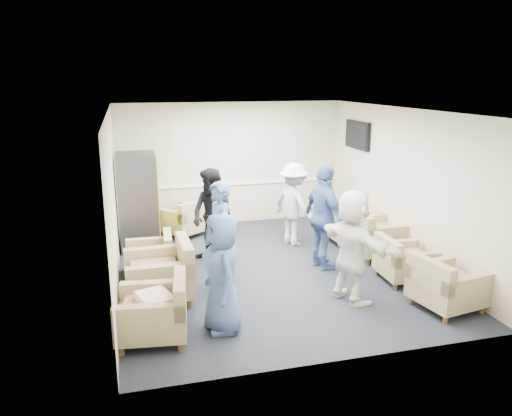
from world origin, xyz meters
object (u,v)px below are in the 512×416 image
object	(u,v)px
armchair_right_near	(444,287)
person_back_right	(294,204)
armchair_left_far	(152,258)
vending_machine	(138,201)
armchair_corner	(185,220)
person_mid_right	(324,217)
armchair_left_near	(157,313)
armchair_right_midfar	(373,237)
person_front_left	(222,273)
person_front_right	(353,246)
armchair_right_midnear	(402,262)
person_back_left	(212,217)
person_mid_left	(219,237)
armchair_right_far	(347,223)
armchair_left_mid	(163,275)

from	to	relation	value
armchair_right_near	person_back_right	xyz separation A→B (m)	(-1.12, 3.28, 0.48)
armchair_left_far	vending_machine	size ratio (longest dim) A/B	0.44
armchair_left_far	person_back_right	world-z (taller)	person_back_right
armchair_corner	person_mid_right	bearing A→B (deg)	93.34
armchair_left_near	armchair_right_near	distance (m)	3.99
armchair_left_near	armchair_right_near	size ratio (longest dim) A/B	0.99
armchair_right_midfar	person_front_left	world-z (taller)	person_front_left
person_front_right	armchair_left_near	bearing A→B (deg)	81.35
armchair_right_midnear	person_back_left	world-z (taller)	person_back_left
person_back_right	armchair_left_far	bearing A→B (deg)	84.28
vending_machine	person_front_right	distance (m)	4.39
vending_machine	person_back_right	size ratio (longest dim) A/B	1.13
armchair_left_near	person_mid_right	world-z (taller)	person_mid_right
vending_machine	person_mid_right	world-z (taller)	vending_machine
armchair_right_midnear	person_mid_left	distance (m)	2.99
armchair_right_near	armchair_right_far	distance (m)	3.19
armchair_corner	person_back_left	world-z (taller)	person_back_left
armchair_left_far	armchair_right_far	distance (m)	3.99
armchair_left_far	armchair_right_midnear	distance (m)	4.09
person_front_left	person_mid_right	bearing A→B (deg)	123.92
armchair_right_midfar	vending_machine	xyz separation A→B (m)	(-4.13, 1.64, 0.55)
vending_machine	armchair_right_far	bearing A→B (deg)	-9.92
armchair_left_mid	person_back_left	bearing A→B (deg)	142.03
armchair_right_near	person_front_left	size ratio (longest dim) A/B	0.61
armchair_left_far	armchair_right_midfar	xyz separation A→B (m)	(3.98, -0.08, 0.06)
person_front_right	person_mid_right	bearing A→B (deg)	-20.93
armchair_left_mid	person_front_left	xyz separation A→B (m)	(0.67, -1.13, 0.41)
armchair_right_near	armchair_right_midfar	bearing A→B (deg)	-11.41
armchair_right_near	person_back_left	bearing A→B (deg)	37.01
armchair_left_mid	person_mid_right	world-z (taller)	person_mid_right
armchair_left_far	person_front_left	bearing A→B (deg)	23.17
person_mid_left	person_back_left	distance (m)	1.17
person_front_left	person_mid_left	distance (m)	1.30
person_mid_left	armchair_right_near	bearing A→B (deg)	54.26
person_mid_left	armchair_corner	bearing A→B (deg)	174.85
armchair_right_midfar	person_back_left	xyz separation A→B (m)	(-2.90, 0.41, 0.48)
armchair_right_near	person_mid_left	world-z (taller)	person_mid_left
armchair_right_near	armchair_right_far	world-z (taller)	armchair_right_far
person_front_right	person_back_right	bearing A→B (deg)	-17.45
armchair_right_midfar	person_back_right	size ratio (longest dim) A/B	0.60
armchair_right_near	person_front_right	size ratio (longest dim) A/B	0.57
armchair_left_near	person_back_right	bearing A→B (deg)	144.28
vending_machine	person_mid_right	size ratio (longest dim) A/B	1.01
vending_machine	person_back_right	distance (m)	3.01
armchair_left_far	armchair_right_midfar	distance (m)	3.98
person_mid_right	person_mid_left	bearing A→B (deg)	93.49
armchair_right_midnear	armchair_right_far	size ratio (longest dim) A/B	0.85
vending_machine	person_back_left	size ratio (longest dim) A/B	1.08
armchair_left_mid	armchair_right_midnear	bearing A→B (deg)	84.57
person_back_left	person_back_right	distance (m)	1.82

